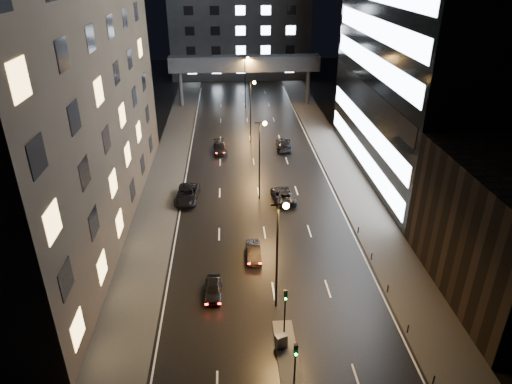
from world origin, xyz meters
TOP-DOWN VIEW (x-y plane):
  - ground at (0.00, 40.00)m, footprint 160.00×160.00m
  - sidewalk_left at (-12.50, 35.00)m, footprint 5.00×110.00m
  - sidewalk_right at (12.50, 35.00)m, footprint 5.00×110.00m
  - building_left at (-22.50, 24.00)m, footprint 15.00×48.00m
  - building_right_low at (20.00, 9.00)m, footprint 10.00×18.00m
  - building_right_glass at (25.00, 36.00)m, footprint 20.00×36.00m
  - building_far at (0.00, 98.00)m, footprint 34.00×14.00m
  - skybridge at (0.00, 70.00)m, footprint 30.00×3.00m
  - median_island at (0.30, 2.00)m, footprint 1.60×8.00m
  - traffic_signal_near at (0.30, 4.49)m, footprint 0.28×0.34m
  - traffic_signal_far at (0.30, -1.01)m, footprint 0.28×0.34m
  - bollard_row at (10.20, 6.50)m, footprint 0.12×25.12m
  - streetlight_near at (0.16, 8.00)m, footprint 1.45×0.50m
  - streetlight_mid_a at (0.16, 28.00)m, footprint 1.45×0.50m
  - streetlight_mid_b at (0.16, 48.00)m, footprint 1.45×0.50m
  - streetlight_far at (0.16, 68.00)m, footprint 1.45×0.50m
  - car_away_a at (-5.42, 9.86)m, footprint 1.55×3.84m
  - car_away_b at (-1.50, 15.43)m, footprint 1.48×4.04m
  - car_away_c at (-9.00, 28.19)m, footprint 3.10×6.00m
  - car_away_d at (-4.97, 44.00)m, footprint 2.43×5.13m
  - car_toward_a at (2.90, 27.43)m, footprint 3.00×5.54m
  - car_toward_b at (5.08, 44.94)m, footprint 2.61×5.73m
  - utility_cabinet at (-0.10, 3.14)m, footprint 1.00×0.76m

SIDE VIEW (x-z plane):
  - ground at x=0.00m, z-range 0.00..0.00m
  - sidewalk_left at x=-12.50m, z-range 0.00..0.15m
  - sidewalk_right at x=12.50m, z-range 0.00..0.15m
  - median_island at x=0.30m, z-range 0.00..0.15m
  - bollard_row at x=10.20m, z-range 0.00..0.90m
  - car_away_a at x=-5.42m, z-range 0.00..1.31m
  - car_away_b at x=-1.50m, z-range 0.00..1.32m
  - car_away_d at x=-4.97m, z-range 0.00..1.44m
  - utility_cabinet at x=-0.10m, z-range 0.15..1.31m
  - car_toward_a at x=2.90m, z-range 0.00..1.47m
  - car_away_c at x=-9.00m, z-range 0.00..1.62m
  - car_toward_b at x=5.08m, z-range 0.00..1.63m
  - traffic_signal_near at x=0.30m, z-range 0.89..5.29m
  - traffic_signal_far at x=0.30m, z-range 0.89..5.29m
  - building_right_low at x=20.00m, z-range 0.00..12.00m
  - streetlight_near at x=0.16m, z-range 1.42..11.57m
  - streetlight_mid_a at x=0.16m, z-range 1.42..11.57m
  - streetlight_mid_b at x=0.16m, z-range 1.42..11.57m
  - streetlight_far at x=0.16m, z-range 1.42..11.57m
  - skybridge at x=0.00m, z-range 3.34..13.34m
  - building_far at x=0.00m, z-range 0.00..25.00m
  - building_left at x=-22.50m, z-range 0.00..40.00m
  - building_right_glass at x=25.00m, z-range 0.00..45.00m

